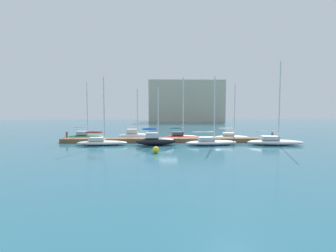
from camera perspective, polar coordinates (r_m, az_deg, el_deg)
The scene contains 14 objects.
ground_plane at distance 36.01m, azimuth 0.09°, elevation -3.41°, with size 120.00×120.00×0.00m, color #286075.
dock_pier at distance 35.97m, azimuth 0.09°, elevation -2.98°, with size 28.41×1.89×0.55m, color brown.
dock_piling_near_end at distance 38.85m, azimuth -20.77°, elevation -2.14°, with size 0.28×0.28×1.33m, color brown.
dock_piling_far_end at distance 38.14m, azimuth 21.36°, elevation -2.27°, with size 0.28×0.28×1.33m, color brown.
sailboat_0 at distance 40.57m, azimuth -17.15°, elevation -2.02°, with size 5.06×1.78×8.20m.
sailboat_1 at distance 33.97m, azimuth -14.05°, elevation -3.19°, with size 6.21×1.85×8.40m.
sailboat_2 at distance 39.00m, azimuth -6.95°, elevation -1.97°, with size 5.16×1.62×7.25m.
sailboat_3 at distance 33.02m, azimuth -2.66°, elevation -3.02°, with size 5.24×2.29×7.16m.
sailboat_4 at distance 38.36m, azimuth 2.74°, elevation -2.10°, with size 5.25×1.73×8.87m.
sailboat_5 at distance 33.52m, azimuth 9.14°, elevation -3.28°, with size 6.68×2.55×8.44m.
sailboat_6 at distance 39.52m, azimuth 13.46°, elevation -2.19°, with size 5.48×2.38×7.89m.
sailboat_7 at distance 35.65m, azimuth 21.83°, elevation -2.99°, with size 7.01×2.62×10.30m.
mooring_buoy_yellow at distance 27.55m, azimuth -2.64°, elevation -5.09°, with size 0.69×0.69×0.69m, color yellow.
harbor_building_distant at distance 85.18m, azimuth 3.87°, elevation 5.33°, with size 23.39×8.08×12.74m, color #BCB299.
Camera 1 is at (-1.06, -35.67, 4.84)m, focal length 28.57 mm.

